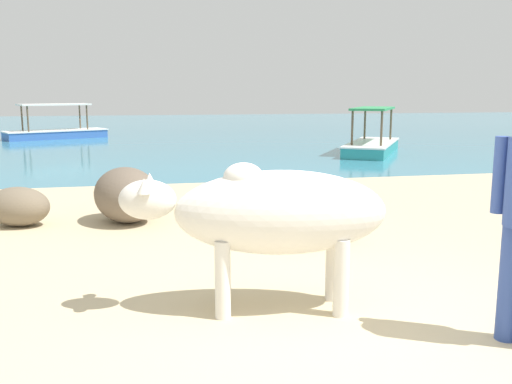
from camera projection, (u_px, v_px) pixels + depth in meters
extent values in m
cube|color=#CCB78E|center=(361.00, 338.00, 3.97)|extent=(18.00, 14.00, 0.04)
cube|color=teal|center=(172.00, 131.00, 25.18)|extent=(60.00, 36.00, 0.03)
cylinder|color=silver|center=(223.00, 280.00, 4.22)|extent=(0.12, 0.12, 0.60)
cylinder|color=silver|center=(223.00, 266.00, 4.55)|extent=(0.12, 0.12, 0.60)
cylinder|color=silver|center=(341.00, 278.00, 4.27)|extent=(0.12, 0.12, 0.60)
cylinder|color=silver|center=(333.00, 265.00, 4.60)|extent=(0.12, 0.12, 0.60)
ellipsoid|color=silver|center=(281.00, 212.00, 4.33)|extent=(1.71, 0.85, 0.65)
ellipsoid|color=silver|center=(147.00, 200.00, 4.26)|extent=(0.47, 0.32, 0.31)
cone|color=silver|center=(144.00, 186.00, 4.08)|extent=(0.12, 0.12, 0.11)
cone|color=silver|center=(150.00, 180.00, 4.38)|extent=(0.12, 0.12, 0.11)
ellipsoid|color=silver|center=(243.00, 177.00, 4.26)|extent=(0.34, 0.30, 0.22)
cube|color=#A37A4C|center=(314.00, 210.00, 6.36)|extent=(0.86, 0.66, 0.04)
cylinder|color=#A37A4C|center=(344.00, 224.00, 6.53)|extent=(0.05, 0.05, 0.36)
cylinder|color=#A37A4C|center=(345.00, 231.00, 6.18)|extent=(0.05, 0.05, 0.36)
cylinder|color=#A37A4C|center=(285.00, 222.00, 6.61)|extent=(0.05, 0.05, 0.36)
cylinder|color=#A37A4C|center=(283.00, 230.00, 6.26)|extent=(0.05, 0.05, 0.36)
cylinder|color=#A3C6D1|center=(324.00, 197.00, 6.40)|extent=(0.07, 0.07, 0.22)
cylinder|color=#A3C6D1|center=(324.00, 185.00, 6.38)|extent=(0.03, 0.03, 0.06)
cylinder|color=yellow|center=(324.00, 182.00, 6.37)|extent=(0.03, 0.03, 0.02)
cylinder|color=#334C99|center=(509.00, 283.00, 3.83)|extent=(0.14, 0.14, 0.82)
cylinder|color=#334C99|center=(500.00, 175.00, 3.79)|extent=(0.09, 0.09, 0.52)
ellipsoid|color=#756651|center=(149.00, 198.00, 8.25)|extent=(0.81, 0.81, 0.31)
ellipsoid|color=#6B5B4C|center=(126.00, 195.00, 7.37)|extent=(1.11, 1.27, 0.73)
ellipsoid|color=#756651|center=(18.00, 207.00, 7.17)|extent=(0.97, 0.82, 0.50)
cube|color=#3866B7|center=(56.00, 135.00, 21.09)|extent=(3.73, 2.52, 0.28)
cube|color=white|center=(56.00, 130.00, 21.06)|extent=(3.82, 2.60, 0.04)
cylinder|color=brown|center=(28.00, 119.00, 20.04)|extent=(0.06, 0.06, 0.95)
cylinder|color=brown|center=(22.00, 119.00, 20.64)|extent=(0.06, 0.06, 0.95)
cylinder|color=brown|center=(87.00, 118.00, 21.31)|extent=(0.06, 0.06, 0.95)
cylinder|color=brown|center=(80.00, 117.00, 21.92)|extent=(0.06, 0.06, 0.95)
cube|color=silver|center=(54.00, 105.00, 20.89)|extent=(2.68, 1.92, 0.06)
cube|color=teal|center=(372.00, 148.00, 15.99)|extent=(2.81, 3.65, 0.28)
cube|color=white|center=(372.00, 143.00, 15.96)|extent=(2.90, 3.74, 0.04)
cylinder|color=brown|center=(382.00, 129.00, 14.75)|extent=(0.06, 0.06, 0.95)
cylinder|color=brown|center=(352.00, 129.00, 15.01)|extent=(0.06, 0.06, 0.95)
cylinder|color=brown|center=(391.00, 125.00, 16.76)|extent=(0.06, 0.06, 0.95)
cylinder|color=brown|center=(365.00, 124.00, 17.01)|extent=(0.06, 0.06, 0.95)
cube|color=#339356|center=(373.00, 109.00, 15.79)|extent=(2.11, 2.64, 0.06)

